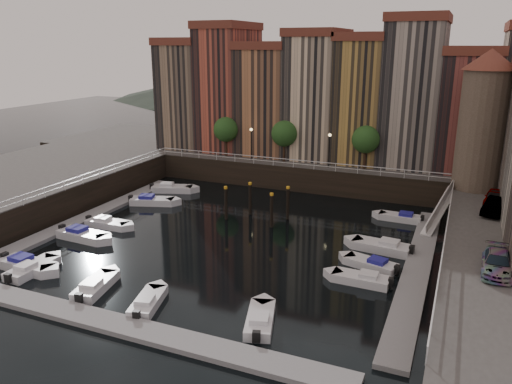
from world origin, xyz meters
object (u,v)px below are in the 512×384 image
at_px(boat_left_0, 26,265).
at_px(boat_left_1, 82,235).
at_px(gangway, 440,208).
at_px(boat_left_2, 107,223).
at_px(corner_tower, 483,118).
at_px(car_a, 495,198).
at_px(mooring_pilings, 259,204).
at_px(car_b, 495,207).
at_px(car_c, 497,264).

height_order(boat_left_0, boat_left_1, boat_left_1).
relative_size(gangway, boat_left_2, 1.78).
distance_m(corner_tower, car_a, 8.53).
distance_m(mooring_pilings, car_a, 22.05).
relative_size(mooring_pilings, boat_left_1, 1.17).
relative_size(boat_left_1, boat_left_2, 1.13).
xyz_separation_m(boat_left_1, car_a, (34.43, 15.35, 3.29)).
height_order(mooring_pilings, boat_left_0, mooring_pilings).
height_order(mooring_pilings, boat_left_2, mooring_pilings).
xyz_separation_m(mooring_pilings, boat_left_2, (-12.86, -7.68, -1.29)).
bearing_deg(mooring_pilings, corner_tower, 25.47).
distance_m(gangway, car_a, 4.93).
bearing_deg(corner_tower, car_b, -78.76).
relative_size(boat_left_0, boat_left_2, 1.11).
relative_size(boat_left_1, car_c, 1.17).
bearing_deg(car_a, gangway, 178.11).
height_order(gangway, boat_left_2, gangway).
bearing_deg(car_a, mooring_pilings, -161.14).
bearing_deg(car_a, car_b, -82.68).
bearing_deg(boat_left_1, corner_tower, 35.05).
bearing_deg(car_b, boat_left_0, -134.97).
bearing_deg(boat_left_2, car_c, -7.86).
relative_size(mooring_pilings, car_a, 1.51).
xyz_separation_m(gangway, boat_left_1, (-29.89, -16.13, -1.51)).
xyz_separation_m(boat_left_1, car_b, (34.40, 12.52, 3.29)).
xyz_separation_m(corner_tower, car_b, (1.61, -8.11, -6.50)).
bearing_deg(boat_left_2, gangway, 21.07).
xyz_separation_m(corner_tower, car_a, (1.64, -5.28, -6.50)).
distance_m(corner_tower, car_b, 10.51).
bearing_deg(boat_left_2, boat_left_0, -89.68).
bearing_deg(boat_left_0, boat_left_2, 94.65).
distance_m(boat_left_2, car_c, 34.43).
height_order(corner_tower, boat_left_2, corner_tower).
bearing_deg(car_b, boat_left_2, -149.84).
distance_m(mooring_pilings, boat_left_2, 15.03).
bearing_deg(boat_left_2, car_a, 17.16).
bearing_deg(gangway, boat_left_1, -151.65).
distance_m(corner_tower, boat_left_1, 39.96).
height_order(gangway, car_a, car_a).
relative_size(gangway, boat_left_1, 1.58).
relative_size(boat_left_0, car_b, 1.23).
bearing_deg(gangway, car_b, -38.64).
bearing_deg(mooring_pilings, car_a, 11.05).
relative_size(gangway, car_c, 1.84).
relative_size(boat_left_0, boat_left_1, 0.98).
bearing_deg(car_c, boat_left_2, 176.05).
bearing_deg(car_a, corner_tower, 115.04).
bearing_deg(gangway, car_c, -75.45).
relative_size(boat_left_0, car_c, 1.15).
bearing_deg(car_a, car_c, -83.39).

